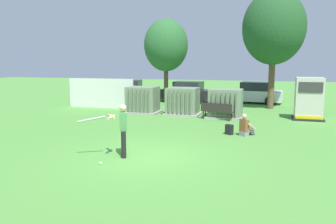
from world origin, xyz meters
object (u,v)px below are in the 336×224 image
(parked_car_left_of_center, at_px, (187,92))
(parked_car_right_of_center, at_px, (254,93))
(transformer_mid_east, at_px, (226,104))
(generator_enclosure, at_px, (309,99))
(parked_car_leftmost, at_px, (127,90))
(sports_ball, at_px, (101,163))
(backpack, at_px, (229,130))
(transformer_west, at_px, (143,100))
(batter, at_px, (122,127))
(seated_spectator, at_px, (246,127))
(park_bench, at_px, (217,110))
(transformer_mid_west, at_px, (183,102))

(parked_car_left_of_center, xyz_separation_m, parked_car_right_of_center, (5.07, 0.78, 0.00))
(transformer_mid_east, distance_m, generator_enclosure, 4.46)
(generator_enclosure, distance_m, parked_car_left_of_center, 10.24)
(parked_car_leftmost, xyz_separation_m, parked_car_right_of_center, (10.57, -0.07, 0.00))
(sports_ball, xyz_separation_m, backpack, (3.26, 5.52, 0.17))
(transformer_west, relative_size, batter, 1.21)
(seated_spectator, bearing_deg, transformer_mid_east, 107.90)
(transformer_west, distance_m, backpack, 7.54)
(transformer_mid_east, distance_m, backpack, 4.50)
(backpack, bearing_deg, transformer_mid_east, 99.56)
(transformer_mid_east, height_order, parked_car_right_of_center, same)
(seated_spectator, distance_m, backpack, 0.71)
(park_bench, relative_size, parked_car_right_of_center, 0.42)
(transformer_mid_west, bearing_deg, transformer_west, -179.96)
(generator_enclosure, height_order, seated_spectator, generator_enclosure)
(transformer_mid_west, bearing_deg, sports_ball, -89.71)
(parked_car_left_of_center, height_order, parked_car_right_of_center, same)
(seated_spectator, distance_m, parked_car_leftmost, 16.19)
(sports_ball, distance_m, backpack, 6.41)
(sports_ball, xyz_separation_m, parked_car_leftmost, (-6.86, 17.52, 0.71))
(sports_ball, height_order, parked_car_right_of_center, parked_car_right_of_center)
(parked_car_left_of_center, bearing_deg, transformer_west, -100.82)
(sports_ball, xyz_separation_m, seated_spectator, (3.96, 5.48, 0.33))
(transformer_west, bearing_deg, batter, -72.87)
(sports_ball, xyz_separation_m, parked_car_left_of_center, (-1.37, 16.66, 0.71))
(transformer_mid_east, distance_m, parked_car_left_of_center, 7.79)
(generator_enclosure, bearing_deg, park_bench, -161.74)
(parked_car_right_of_center, bearing_deg, transformer_mid_east, -98.92)
(transformer_west, bearing_deg, parked_car_leftmost, 120.37)
(parked_car_leftmost, relative_size, parked_car_left_of_center, 1.02)
(transformer_mid_east, bearing_deg, batter, -104.52)
(transformer_west, distance_m, batter, 9.60)
(park_bench, relative_size, seated_spectator, 1.91)
(seated_spectator, bearing_deg, transformer_mid_west, 130.10)
(transformer_west, height_order, transformer_mid_east, same)
(backpack, bearing_deg, parked_car_right_of_center, 87.88)
(transformer_west, height_order, seated_spectator, transformer_west)
(transformer_mid_west, height_order, parked_car_right_of_center, same)
(generator_enclosure, xyz_separation_m, sports_ball, (-6.91, -10.65, -1.09))
(batter, bearing_deg, backpack, 55.74)
(backpack, distance_m, parked_car_left_of_center, 12.08)
(sports_ball, bearing_deg, batter, 77.77)
(park_bench, xyz_separation_m, batter, (-1.93, -8.01, 0.44))
(generator_enclosure, relative_size, parked_car_right_of_center, 0.53)
(transformer_mid_east, xyz_separation_m, backpack, (0.74, -4.40, -0.57))
(transformer_mid_east, xyz_separation_m, generator_enclosure, (4.39, 0.73, 0.35))
(sports_ball, height_order, parked_car_left_of_center, parked_car_left_of_center)
(generator_enclosure, distance_m, seated_spectator, 6.00)
(park_bench, distance_m, parked_car_left_of_center, 8.37)
(sports_ball, bearing_deg, park_bench, 76.64)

